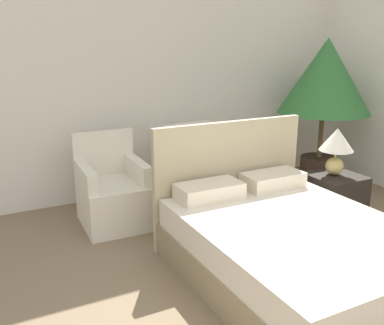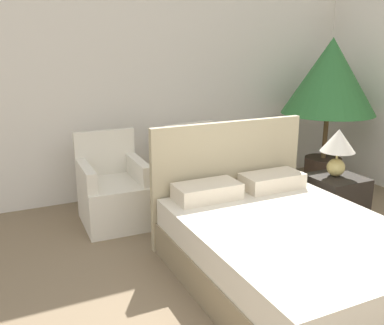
{
  "view_description": "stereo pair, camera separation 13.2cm",
  "coord_description": "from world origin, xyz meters",
  "px_view_note": "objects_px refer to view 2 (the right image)",
  "views": [
    {
      "loc": [
        -1.87,
        -1.07,
        1.84
      ],
      "look_at": [
        0.01,
        2.6,
        0.67
      ],
      "focal_mm": 40.0,
      "sensor_mm": 36.0,
      "label": 1
    },
    {
      "loc": [
        -1.75,
        -1.13,
        1.84
      ],
      "look_at": [
        0.01,
        2.6,
        0.67
      ],
      "focal_mm": 40.0,
      "sensor_mm": 36.0,
      "label": 2
    }
  ],
  "objects_px": {
    "potted_palm": "(330,82)",
    "table_lamp": "(338,145)",
    "armchair_near_window_left": "(114,196)",
    "nightstand": "(335,202)",
    "bed": "(286,248)",
    "armchair_near_window_right": "(203,182)"
  },
  "relations": [
    {
      "from": "nightstand",
      "to": "potted_palm",
      "type": "bearing_deg",
      "value": 53.26
    },
    {
      "from": "bed",
      "to": "nightstand",
      "type": "bearing_deg",
      "value": 29.88
    },
    {
      "from": "armchair_near_window_left",
      "to": "armchair_near_window_right",
      "type": "distance_m",
      "value": 1.04
    },
    {
      "from": "bed",
      "to": "potted_palm",
      "type": "xyz_separation_m",
      "value": [
        1.9,
        1.71,
        1.06
      ]
    },
    {
      "from": "potted_palm",
      "to": "table_lamp",
      "type": "height_order",
      "value": "potted_palm"
    },
    {
      "from": "armchair_near_window_left",
      "to": "table_lamp",
      "type": "distance_m",
      "value": 2.32
    },
    {
      "from": "armchair_near_window_left",
      "to": "armchair_near_window_right",
      "type": "xyz_separation_m",
      "value": [
        1.04,
        -0.0,
        0.0
      ]
    },
    {
      "from": "bed",
      "to": "armchair_near_window_left",
      "type": "relative_size",
      "value": 2.15
    },
    {
      "from": "potted_palm",
      "to": "table_lamp",
      "type": "bearing_deg",
      "value": -127.55
    },
    {
      "from": "armchair_near_window_left",
      "to": "potted_palm",
      "type": "distance_m",
      "value": 3.0
    },
    {
      "from": "armchair_near_window_left",
      "to": "nightstand",
      "type": "relative_size",
      "value": 1.72
    },
    {
      "from": "armchair_near_window_left",
      "to": "potted_palm",
      "type": "height_order",
      "value": "potted_palm"
    },
    {
      "from": "armchair_near_window_right",
      "to": "table_lamp",
      "type": "bearing_deg",
      "value": -54.6
    },
    {
      "from": "bed",
      "to": "nightstand",
      "type": "distance_m",
      "value": 1.25
    },
    {
      "from": "armchair_near_window_right",
      "to": "bed",
      "type": "bearing_deg",
      "value": -101.47
    },
    {
      "from": "bed",
      "to": "armchair_near_window_left",
      "type": "height_order",
      "value": "bed"
    },
    {
      "from": "potted_palm",
      "to": "nightstand",
      "type": "xyz_separation_m",
      "value": [
        -0.81,
        -1.09,
        -1.08
      ]
    },
    {
      "from": "armchair_near_window_left",
      "to": "armchair_near_window_right",
      "type": "bearing_deg",
      "value": 1.58
    },
    {
      "from": "armchair_near_window_right",
      "to": "potted_palm",
      "type": "distance_m",
      "value": 2.06
    },
    {
      "from": "nightstand",
      "to": "table_lamp",
      "type": "xyz_separation_m",
      "value": [
        -0.0,
        0.03,
        0.58
      ]
    },
    {
      "from": "armchair_near_window_left",
      "to": "table_lamp",
      "type": "height_order",
      "value": "table_lamp"
    },
    {
      "from": "potted_palm",
      "to": "table_lamp",
      "type": "xyz_separation_m",
      "value": [
        -0.81,
        -1.06,
        -0.49
      ]
    }
  ]
}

